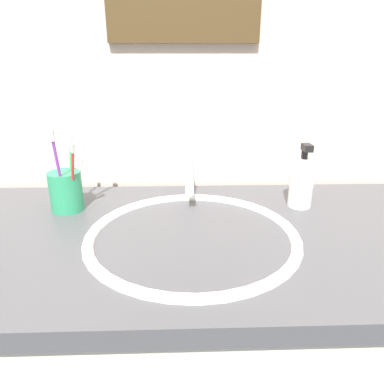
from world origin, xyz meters
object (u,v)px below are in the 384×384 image
at_px(toothbrush_purple, 58,168).
at_px(toothbrush_red, 73,173).
at_px(toothbrush_cup, 66,191).
at_px(soap_dispenser, 302,181).
at_px(toothbrush_white, 81,163).
at_px(faucet, 190,179).
at_px(toothbrush_green, 71,166).

xyz_separation_m(toothbrush_purple, toothbrush_red, (0.03, 0.01, -0.02)).
relative_size(toothbrush_cup, soap_dispenser, 0.60).
distance_m(toothbrush_cup, toothbrush_red, 0.07).
bearing_deg(toothbrush_red, soap_dispenser, 3.36).
distance_m(toothbrush_purple, toothbrush_white, 0.07).
height_order(faucet, toothbrush_cup, faucet).
bearing_deg(toothbrush_cup, toothbrush_red, -42.89).
relative_size(faucet, toothbrush_red, 0.83).
relative_size(toothbrush_green, toothbrush_red, 0.97).
relative_size(toothbrush_purple, soap_dispenser, 1.25).
bearing_deg(faucet, toothbrush_red, -161.34).
bearing_deg(toothbrush_green, toothbrush_red, -71.27).
bearing_deg(toothbrush_green, soap_dispenser, -2.99).
distance_m(toothbrush_purple, toothbrush_red, 0.03).
xyz_separation_m(faucet, toothbrush_cup, (-0.31, -0.06, -0.01)).
xyz_separation_m(toothbrush_cup, toothbrush_purple, (0.00, -0.04, 0.07)).
height_order(faucet, toothbrush_red, toothbrush_red).
height_order(toothbrush_cup, toothbrush_red, toothbrush_red).
bearing_deg(toothbrush_white, toothbrush_cup, -153.02).
bearing_deg(toothbrush_white, soap_dispenser, -1.63).
distance_m(faucet, toothbrush_white, 0.28).
bearing_deg(faucet, toothbrush_cup, -168.07).
xyz_separation_m(faucet, toothbrush_white, (-0.27, -0.05, 0.06)).
bearing_deg(toothbrush_cup, toothbrush_white, 26.98).
bearing_deg(toothbrush_purple, toothbrush_cup, 93.04).
xyz_separation_m(toothbrush_purple, toothbrush_white, (0.04, 0.06, -0.01)).
distance_m(toothbrush_green, toothbrush_red, 0.07).
xyz_separation_m(toothbrush_green, toothbrush_red, (0.02, -0.06, 0.00)).
distance_m(toothbrush_cup, soap_dispenser, 0.59).
bearing_deg(toothbrush_white, toothbrush_purple, -123.27).
relative_size(faucet, soap_dispenser, 0.89).
bearing_deg(faucet, toothbrush_white, -170.45).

